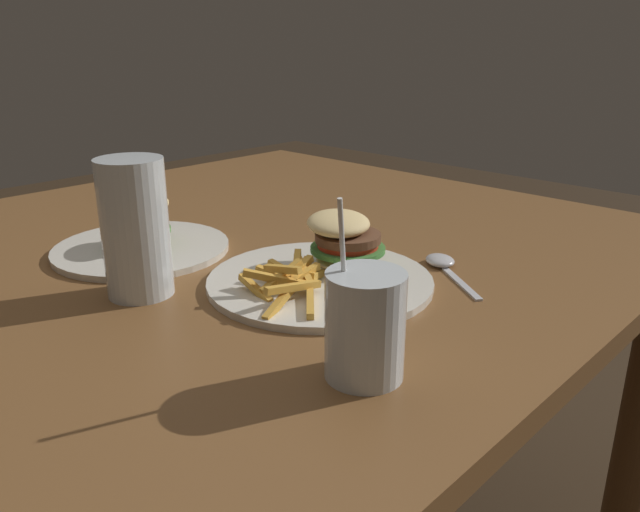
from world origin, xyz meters
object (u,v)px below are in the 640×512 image
object	(u,v)px
meal_plate_near	(328,265)
beer_glass	(136,232)
spoon	(442,263)
meal_plate_far	(142,238)
juice_glass	(365,328)

from	to	relation	value
meal_plate_near	beer_glass	world-z (taller)	beer_glass
spoon	meal_plate_far	size ratio (longest dim) A/B	0.54
juice_glass	spoon	size ratio (longest dim) A/B	1.25
beer_glass	spoon	size ratio (longest dim) A/B	1.22
meal_plate_near	beer_glass	xyz separation A→B (m)	(-0.21, 0.15, 0.06)
meal_plate_near	juice_glass	world-z (taller)	juice_glass
meal_plate_far	spoon	bearing A→B (deg)	-55.03
meal_plate_near	meal_plate_far	bearing A→B (deg)	110.91
meal_plate_near	beer_glass	size ratio (longest dim) A/B	1.72
spoon	beer_glass	bearing A→B (deg)	92.27
meal_plate_near	juice_glass	xyz separation A→B (m)	(-0.17, -0.20, 0.03)
meal_plate_near	juice_glass	bearing A→B (deg)	-129.07
meal_plate_near	beer_glass	bearing A→B (deg)	144.80
spoon	meal_plate_far	world-z (taller)	meal_plate_far
meal_plate_near	spoon	size ratio (longest dim) A/B	2.09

